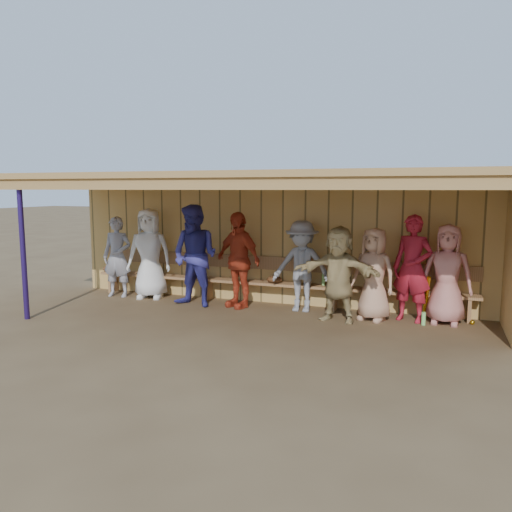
{
  "coord_description": "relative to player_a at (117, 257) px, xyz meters",
  "views": [
    {
      "loc": [
        3.05,
        -7.95,
        2.25
      ],
      "look_at": [
        0.0,
        0.35,
        1.05
      ],
      "focal_mm": 35.0,
      "sensor_mm": 36.0,
      "label": 1
    }
  ],
  "objects": [
    {
      "name": "player_b",
      "position": [
        0.71,
        0.1,
        0.09
      ],
      "size": [
        1.03,
        0.81,
        1.85
      ],
      "primitive_type": "imported",
      "rotation": [
        0.0,
        0.0,
        0.27
      ],
      "color": "white",
      "rests_on": "ground"
    },
    {
      "name": "dugout_equipment",
      "position": [
        2.38,
        0.28,
        -0.35
      ],
      "size": [
        7.49,
        0.62,
        0.8
      ],
      "color": "gold",
      "rests_on": "ground"
    },
    {
      "name": "player_g",
      "position": [
        5.88,
        0.06,
        0.07
      ],
      "size": [
        0.76,
        0.61,
        1.82
      ],
      "primitive_type": "imported",
      "rotation": [
        0.0,
        0.0,
        -0.29
      ],
      "color": "#A91B2B",
      "rests_on": "ground"
    },
    {
      "name": "ground",
      "position": [
        3.21,
        -0.71,
        -0.84
      ],
      "size": [
        90.0,
        90.0,
        0.0
      ],
      "primitive_type": "plane",
      "color": "brown",
      "rests_on": "ground"
    },
    {
      "name": "player_a",
      "position": [
        0.0,
        0.0,
        0.0
      ],
      "size": [
        0.67,
        0.49,
        1.68
      ],
      "primitive_type": "imported",
      "rotation": [
        0.0,
        0.0,
        0.16
      ],
      "color": "#9C9AA3",
      "rests_on": "ground"
    },
    {
      "name": "dugout_structure",
      "position": [
        3.6,
        -0.02,
        0.86
      ],
      "size": [
        8.8,
        3.2,
        2.5
      ],
      "color": "tan",
      "rests_on": "ground"
    },
    {
      "name": "player_d",
      "position": [
        2.72,
        -0.0,
        0.07
      ],
      "size": [
        1.15,
        0.84,
        1.82
      ],
      "primitive_type": "imported",
      "rotation": [
        0.0,
        0.0,
        -0.42
      ],
      "color": "red",
      "rests_on": "ground"
    },
    {
      "name": "player_c",
      "position": [
        1.93,
        -0.23,
        0.14
      ],
      "size": [
        1.04,
        0.86,
        1.95
      ],
      "primitive_type": "imported",
      "rotation": [
        0.0,
        0.0,
        -0.14
      ],
      "color": "#363491",
      "rests_on": "ground"
    },
    {
      "name": "player_extra",
      "position": [
        5.25,
        -0.1,
        -0.04
      ],
      "size": [
        0.9,
        0.73,
        1.59
      ],
      "primitive_type": "imported",
      "rotation": [
        0.0,
        0.0,
        -0.33
      ],
      "color": "tan",
      "rests_on": "ground"
    },
    {
      "name": "player_f",
      "position": [
        4.7,
        -0.37,
        -0.02
      ],
      "size": [
        1.57,
        0.72,
        1.63
      ],
      "primitive_type": "imported",
      "rotation": [
        0.0,
        0.0,
        -0.16
      ],
      "color": "tan",
      "rests_on": "ground"
    },
    {
      "name": "player_h",
      "position": [
        6.43,
        0.07,
        -0.0
      ],
      "size": [
        0.85,
        0.58,
        1.68
      ],
      "primitive_type": "imported",
      "rotation": [
        0.0,
        0.0,
        -0.06
      ],
      "color": "tan",
      "rests_on": "ground"
    },
    {
      "name": "player_e",
      "position": [
        3.94,
        0.1,
        -0.0
      ],
      "size": [
        1.1,
        0.66,
        1.67
      ],
      "primitive_type": "imported",
      "rotation": [
        0.0,
        0.0,
        0.04
      ],
      "color": "gray",
      "rests_on": "ground"
    },
    {
      "name": "bench",
      "position": [
        3.21,
        0.41,
        -0.31
      ],
      "size": [
        7.6,
        0.34,
        0.93
      ],
      "color": "#9F7144",
      "rests_on": "ground"
    }
  ]
}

